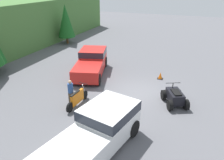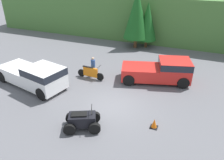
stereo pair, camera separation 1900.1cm
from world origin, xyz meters
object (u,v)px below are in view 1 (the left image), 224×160
object	(u,v)px
pickup_truck_second	(96,132)
quad_atv	(175,97)
pickup_truck_red	(91,62)
traffic_cone	(160,76)
dirt_bike	(77,98)
rider_person	(71,91)

from	to	relation	value
pickup_truck_second	quad_atv	distance (m)	6.09
pickup_truck_red	traffic_cone	bearing A→B (deg)	-98.41
traffic_cone	pickup_truck_red	bearing A→B (deg)	97.95
quad_atv	pickup_truck_second	bearing A→B (deg)	126.64
quad_atv	dirt_bike	bearing A→B (deg)	87.12
rider_person	pickup_truck_second	bearing A→B (deg)	-150.73
dirt_bike	traffic_cone	xyz separation A→B (m)	(5.97, -3.98, -0.23)
pickup_truck_red	dirt_bike	world-z (taller)	pickup_truck_red
pickup_truck_second	rider_person	size ratio (longest dim) A/B	3.66
pickup_truck_red	quad_atv	xyz separation A→B (m)	(-2.81, -7.15, -0.46)
quad_atv	traffic_cone	world-z (taller)	quad_atv
pickup_truck_red	rider_person	world-z (taller)	pickup_truck_red
quad_atv	rider_person	bearing A→B (deg)	85.40
rider_person	traffic_cone	distance (m)	7.45
pickup_truck_second	rider_person	bearing A→B (deg)	58.07
quad_atv	traffic_cone	size ratio (longest dim) A/B	4.14
pickup_truck_red	quad_atv	bearing A→B (deg)	-127.79
pickup_truck_second	traffic_cone	world-z (taller)	pickup_truck_second
pickup_truck_red	quad_atv	size ratio (longest dim) A/B	2.39
pickup_truck_red	traffic_cone	world-z (taller)	pickup_truck_red
dirt_bike	quad_atv	bearing A→B (deg)	-64.21
pickup_truck_second	traffic_cone	distance (m)	9.11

